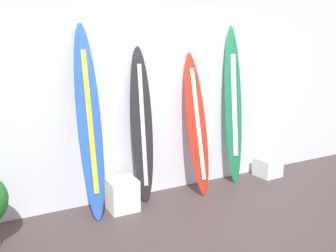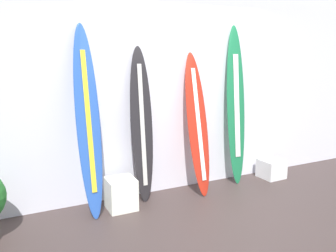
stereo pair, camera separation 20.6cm
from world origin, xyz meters
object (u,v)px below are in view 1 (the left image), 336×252
surfboard_cobalt (89,122)px  surfboard_crimson (197,125)px  display_block_center (122,195)px  surfboard_emerald (233,106)px  display_block_left (268,167)px  surfboard_charcoal (142,127)px

surfboard_cobalt → surfboard_crimson: (1.45, -0.00, -0.17)m
display_block_center → surfboard_emerald: bearing=5.5°
surfboard_emerald → display_block_center: 2.04m
surfboard_emerald → surfboard_crimson: bearing=-170.7°
surfboard_crimson → display_block_left: size_ratio=5.47×
surfboard_charcoal → display_block_left: surfboard_charcoal is taller
surfboard_crimson → display_block_center: (-1.10, -0.06, -0.74)m
surfboard_cobalt → surfboard_charcoal: bearing=7.8°
surfboard_charcoal → display_block_center: (-0.35, -0.16, -0.77)m
surfboard_cobalt → display_block_center: surfboard_cobalt is taller
surfboard_cobalt → surfboard_crimson: size_ratio=1.17×
surfboard_emerald → display_block_center: bearing=-174.5°
surfboard_cobalt → display_block_left: bearing=-0.1°
surfboard_charcoal → surfboard_emerald: size_ratio=0.87×
surfboard_cobalt → surfboard_emerald: 2.15m
surfboard_charcoal → display_block_left: (2.08, -0.10, -0.82)m
surfboard_charcoal → surfboard_emerald: bearing=0.7°
surfboard_cobalt → display_block_center: bearing=-9.9°
display_block_left → surfboard_emerald: bearing=169.2°
surfboard_charcoal → display_block_left: 2.24m
surfboard_charcoal → surfboard_crimson: surfboard_charcoal is taller
display_block_left → display_block_center: size_ratio=0.90×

